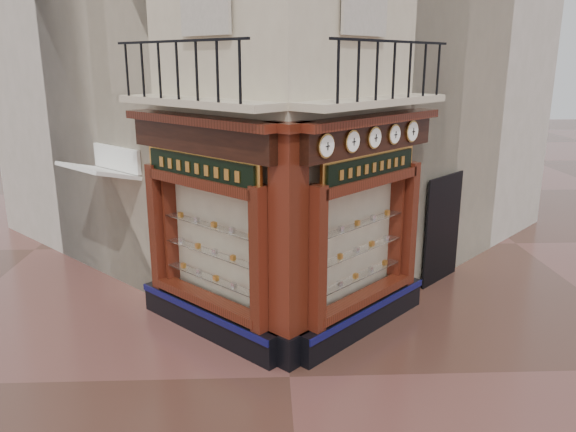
{
  "coord_description": "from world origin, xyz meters",
  "views": [
    {
      "loc": [
        -0.34,
        -7.91,
        4.85
      ],
      "look_at": [
        0.05,
        2.0,
        2.11
      ],
      "focal_mm": 35.0,
      "sensor_mm": 36.0,
      "label": 1
    }
  ],
  "objects_px": {
    "corner_pilaster": "(288,251)",
    "clock_c": "(374,138)",
    "clock_d": "(394,134)",
    "signboard_left": "(200,168)",
    "clock_e": "(412,131)",
    "clock_a": "(326,146)",
    "awning": "(109,291)",
    "signboard_right": "(371,167)",
    "clock_b": "(352,141)"
  },
  "relations": [
    {
      "from": "clock_a",
      "to": "clock_b",
      "type": "xyz_separation_m",
      "value": [
        0.47,
        0.47,
        0.0
      ]
    },
    {
      "from": "corner_pilaster",
      "to": "clock_d",
      "type": "relative_size",
      "value": 11.17
    },
    {
      "from": "clock_a",
      "to": "clock_b",
      "type": "height_order",
      "value": "clock_a"
    },
    {
      "from": "clock_d",
      "to": "clock_e",
      "type": "distance_m",
      "value": 0.59
    },
    {
      "from": "clock_a",
      "to": "awning",
      "type": "xyz_separation_m",
      "value": [
        -4.36,
        3.13,
        -3.62
      ]
    },
    {
      "from": "clock_c",
      "to": "corner_pilaster",
      "type": "bearing_deg",
      "value": 165.47
    },
    {
      "from": "clock_a",
      "to": "clock_d",
      "type": "height_order",
      "value": "clock_a"
    },
    {
      "from": "clock_d",
      "to": "signboard_right",
      "type": "xyz_separation_m",
      "value": [
        -0.44,
        -0.28,
        -0.52
      ]
    },
    {
      "from": "signboard_left",
      "to": "clock_d",
      "type": "bearing_deg",
      "value": -130.24
    },
    {
      "from": "clock_d",
      "to": "signboard_left",
      "type": "distance_m",
      "value": 3.41
    },
    {
      "from": "awning",
      "to": "signboard_left",
      "type": "distance_m",
      "value": 4.4
    },
    {
      "from": "clock_b",
      "to": "signboard_left",
      "type": "distance_m",
      "value": 2.61
    },
    {
      "from": "signboard_right",
      "to": "signboard_left",
      "type": "bearing_deg",
      "value": 135.0
    },
    {
      "from": "clock_d",
      "to": "clock_b",
      "type": "bearing_deg",
      "value": -180.0
    },
    {
      "from": "signboard_left",
      "to": "signboard_right",
      "type": "distance_m",
      "value": 2.92
    },
    {
      "from": "clock_a",
      "to": "clock_e",
      "type": "distance_m",
      "value": 2.48
    },
    {
      "from": "clock_b",
      "to": "signboard_right",
      "type": "height_order",
      "value": "clock_b"
    },
    {
      "from": "clock_b",
      "to": "clock_e",
      "type": "height_order",
      "value": "clock_e"
    },
    {
      "from": "signboard_right",
      "to": "clock_a",
      "type": "bearing_deg",
      "value": -175.42
    },
    {
      "from": "clock_e",
      "to": "awning",
      "type": "relative_size",
      "value": 0.23
    },
    {
      "from": "clock_b",
      "to": "awning",
      "type": "bearing_deg",
      "value": 106.14
    },
    {
      "from": "clock_a",
      "to": "signboard_right",
      "type": "xyz_separation_m",
      "value": [
        0.9,
        1.05,
        -0.52
      ]
    },
    {
      "from": "corner_pilaster",
      "to": "clock_e",
      "type": "height_order",
      "value": "corner_pilaster"
    },
    {
      "from": "clock_a",
      "to": "clock_c",
      "type": "bearing_deg",
      "value": 0.0
    },
    {
      "from": "clock_c",
      "to": "clock_b",
      "type": "bearing_deg",
      "value": 180.0
    },
    {
      "from": "awning",
      "to": "signboard_right",
      "type": "xyz_separation_m",
      "value": [
        5.26,
        -2.08,
        3.1
      ]
    },
    {
      "from": "signboard_right",
      "to": "clock_d",
      "type": "bearing_deg",
      "value": -12.33
    },
    {
      "from": "clock_c",
      "to": "clock_d",
      "type": "relative_size",
      "value": 1.04
    },
    {
      "from": "clock_c",
      "to": "signboard_left",
      "type": "xyz_separation_m",
      "value": [
        -2.93,
        0.15,
        -0.52
      ]
    },
    {
      "from": "clock_d",
      "to": "signboard_left",
      "type": "height_order",
      "value": "clock_d"
    },
    {
      "from": "clock_d",
      "to": "clock_c",
      "type": "bearing_deg",
      "value": -180.0
    },
    {
      "from": "clock_c",
      "to": "signboard_right",
      "type": "bearing_deg",
      "value": 47.26
    },
    {
      "from": "corner_pilaster",
      "to": "awning",
      "type": "relative_size",
      "value": 2.35
    },
    {
      "from": "signboard_right",
      "to": "clock_b",
      "type": "bearing_deg",
      "value": -171.24
    },
    {
      "from": "corner_pilaster",
      "to": "awning",
      "type": "xyz_separation_m",
      "value": [
        -3.8,
        3.09,
        -1.95
      ]
    },
    {
      "from": "corner_pilaster",
      "to": "clock_b",
      "type": "height_order",
      "value": "corner_pilaster"
    },
    {
      "from": "clock_d",
      "to": "signboard_left",
      "type": "relative_size",
      "value": 0.17
    },
    {
      "from": "corner_pilaster",
      "to": "clock_c",
      "type": "height_order",
      "value": "corner_pilaster"
    },
    {
      "from": "corner_pilaster",
      "to": "clock_c",
      "type": "relative_size",
      "value": 10.72
    },
    {
      "from": "clock_c",
      "to": "clock_e",
      "type": "bearing_deg",
      "value": 0.0
    },
    {
      "from": "clock_e",
      "to": "signboard_left",
      "type": "relative_size",
      "value": 0.19
    },
    {
      "from": "clock_b",
      "to": "clock_e",
      "type": "xyz_separation_m",
      "value": [
        1.28,
        1.28,
        -0.0
      ]
    },
    {
      "from": "clock_e",
      "to": "clock_d",
      "type": "bearing_deg",
      "value": -180.0
    },
    {
      "from": "corner_pilaster",
      "to": "signboard_left",
      "type": "xyz_separation_m",
      "value": [
        -1.46,
        1.01,
        1.15
      ]
    },
    {
      "from": "clock_e",
      "to": "clock_b",
      "type": "bearing_deg",
      "value": -180.0
    },
    {
      "from": "clock_b",
      "to": "signboard_right",
      "type": "bearing_deg",
      "value": 8.76
    },
    {
      "from": "clock_c",
      "to": "signboard_right",
      "type": "relative_size",
      "value": 0.19
    },
    {
      "from": "clock_c",
      "to": "awning",
      "type": "height_order",
      "value": "clock_c"
    },
    {
      "from": "clock_b",
      "to": "signboard_left",
      "type": "bearing_deg",
      "value": 121.79
    },
    {
      "from": "corner_pilaster",
      "to": "clock_a",
      "type": "distance_m",
      "value": 1.77
    }
  ]
}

